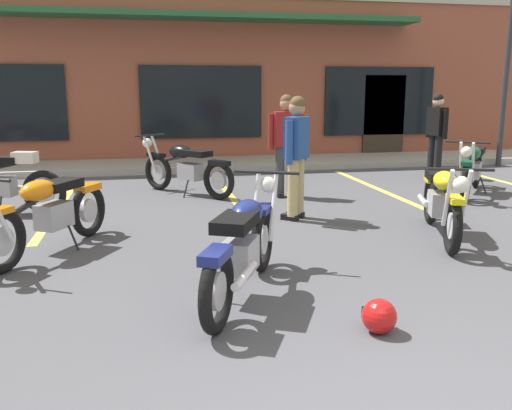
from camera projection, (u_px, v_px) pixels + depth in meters
The scene contains 13 objects.
ground_plane at pixel (288, 267), 5.57m from camera, with size 80.00×80.00×0.00m, color #47474C.
sidewalk_kerb at pixel (207, 164), 12.53m from camera, with size 22.00×1.80×0.14m, color #A8A59E.
brick_storefront_building at pixel (192, 77), 15.47m from camera, with size 17.00×6.12×4.16m.
painted_stall_lines at pixel (232, 197), 9.10m from camera, with size 10.92×4.80×0.01m.
motorcycle_foreground_classic at pixel (244, 245), 4.69m from camera, with size 1.18×1.96×0.98m.
motorcycle_silver_naked at pixel (186, 167), 9.27m from camera, with size 1.56×1.74×0.98m.
motorcycle_blue_standard at pixel (47, 212), 5.94m from camera, with size 1.28×1.91×0.98m.
motorcycle_green_cafe_racer at pixel (472, 167), 9.29m from camera, with size 1.53×1.75×0.98m.
motorcycle_orange_scrambler at pixel (441, 200), 6.56m from camera, with size 1.02×2.03×0.98m.
person_in_black_shirt at pixel (436, 130), 11.05m from camera, with size 0.33×0.61×1.68m.
person_in_shorts_foreground at pixel (286, 139), 8.99m from camera, with size 0.61×0.30×1.68m.
person_by_back_row at pixel (296, 150), 7.41m from camera, with size 0.45×0.53×1.68m.
helmet_on_pavement at pixel (379, 316), 4.04m from camera, with size 0.26×0.26×0.26m.
Camera 1 is at (-1.39, -1.64, 1.77)m, focal length 38.52 mm.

